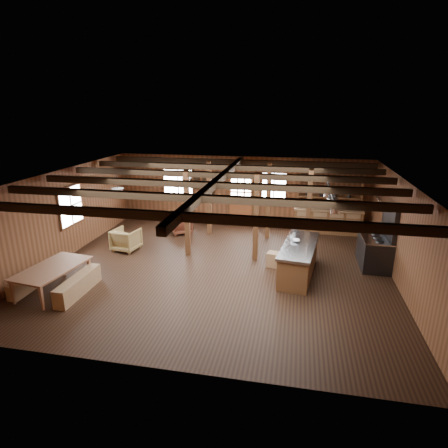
{
  "coord_description": "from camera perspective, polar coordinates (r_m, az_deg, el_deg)",
  "views": [
    {
      "loc": [
        2.18,
        -9.98,
        4.69
      ],
      "look_at": [
        -0.0,
        1.01,
        1.13
      ],
      "focal_mm": 30.0,
      "sensor_mm": 36.0,
      "label": 1
    }
  ],
  "objects": [
    {
      "name": "counter_pot",
      "position": [
        11.5,
        10.75,
        -1.31
      ],
      "size": [
        0.26,
        0.26,
        0.16
      ],
      "primitive_type": "cylinder",
      "color": "silver",
      "rests_on": "kitchen_island"
    },
    {
      "name": "ceiling_joists",
      "position": [
        10.58,
        -0.86,
        6.68
      ],
      "size": [
        9.8,
        8.82,
        0.18
      ],
      "color": "black",
      "rests_on": "ceiling"
    },
    {
      "name": "pendant_lamps",
      "position": [
        12.09,
        -10.56,
        5.7
      ],
      "size": [
        1.86,
        2.36,
        0.66
      ],
      "color": "#2A2A2C",
      "rests_on": "ceiling"
    },
    {
      "name": "bench_wall",
      "position": [
        11.33,
        -27.43,
        -7.83
      ],
      "size": [
        0.27,
        1.46,
        0.4
      ],
      "primitive_type": "cube",
      "color": "olive",
      "rests_on": "floor"
    },
    {
      "name": "dining_table",
      "position": [
        10.83,
        -24.39,
        -7.7
      ],
      "size": [
        1.33,
        2.08,
        0.69
      ],
      "primitive_type": "imported",
      "rotation": [
        0.0,
        0.0,
        1.44
      ],
      "color": "#976244",
      "rests_on": "floor"
    },
    {
      "name": "notice_boards",
      "position": [
        15.21,
        -3.02,
        6.03
      ],
      "size": [
        1.08,
        0.03,
        0.9
      ],
      "color": "silver",
      "rests_on": "wall_back"
    },
    {
      "name": "back_counter",
      "position": [
        14.81,
        15.5,
        0.95
      ],
      "size": [
        2.55,
        0.6,
        2.45
      ],
      "color": "brown",
      "rests_on": "floor"
    },
    {
      "name": "bowl",
      "position": [
        10.96,
        10.78,
        -2.51
      ],
      "size": [
        0.27,
        0.27,
        0.07
      ],
      "primitive_type": "imported",
      "rotation": [
        0.0,
        0.0,
        0.02
      ],
      "color": "silver",
      "rests_on": "kitchen_island"
    },
    {
      "name": "bench_aisle",
      "position": [
        10.52,
        -21.31,
        -8.69
      ],
      "size": [
        0.33,
        1.75,
        0.48
      ],
      "primitive_type": "cube",
      "color": "olive",
      "rests_on": "floor"
    },
    {
      "name": "armchair_b",
      "position": [
        15.05,
        -7.52,
        0.62
      ],
      "size": [
        0.74,
        0.75,
        0.65
      ],
      "primitive_type": "imported",
      "rotation": [
        0.0,
        0.0,
        3.19
      ],
      "color": "brown",
      "rests_on": "floor"
    },
    {
      "name": "armchair_c",
      "position": [
        13.04,
        -14.68,
        -2.3
      ],
      "size": [
        0.92,
        0.94,
        0.75
      ],
      "primitive_type": "imported",
      "rotation": [
        0.0,
        0.0,
        2.98
      ],
      "color": "olive",
      "rests_on": "floor"
    },
    {
      "name": "window_left",
      "position": [
        13.05,
        -22.36,
        2.59
      ],
      "size": [
        0.14,
        1.24,
        1.32
      ],
      "color": "white",
      "rests_on": "wall_back"
    },
    {
      "name": "kitchen_island",
      "position": [
        10.95,
        11.28,
        -5.34
      ],
      "size": [
        1.21,
        2.6,
        1.2
      ],
      "rotation": [
        0.0,
        0.0,
        -0.14
      ],
      "color": "brown",
      "rests_on": "floor"
    },
    {
      "name": "room",
      "position": [
        10.73,
        -1.03,
        -0.22
      ],
      "size": [
        10.04,
        9.04,
        2.84
      ],
      "color": "black",
      "rests_on": "ground"
    },
    {
      "name": "pot_rack",
      "position": [
        10.66,
        15.91,
        4.01
      ],
      "size": [
        0.34,
        3.0,
        0.46
      ],
      "color": "#2A2A2C",
      "rests_on": "ceiling"
    },
    {
      "name": "window_back_left",
      "position": [
        15.52,
        -6.98,
        6.02
      ],
      "size": [
        1.32,
        0.06,
        1.32
      ],
      "color": "white",
      "rests_on": "wall_back"
    },
    {
      "name": "commercial_range",
      "position": [
        12.2,
        22.23,
        -3.08
      ],
      "size": [
        0.84,
        1.64,
        2.02
      ],
      "color": "#2A2A2C",
      "rests_on": "floor"
    },
    {
      "name": "back_door",
      "position": [
        15.08,
        2.56,
        2.98
      ],
      "size": [
        1.02,
        0.08,
        2.15
      ],
      "color": "brown",
      "rests_on": "floor"
    },
    {
      "name": "window_back_right",
      "position": [
        14.8,
        7.61,
        5.42
      ],
      "size": [
        1.02,
        0.06,
        1.32
      ],
      "color": "white",
      "rests_on": "wall_back"
    },
    {
      "name": "armchair_a",
      "position": [
        14.39,
        -6.52,
        -0.04
      ],
      "size": [
        1.02,
        1.03,
        0.7
      ],
      "primitive_type": "imported",
      "rotation": [
        0.0,
        0.0,
        3.63
      ],
      "color": "#5C2C1B",
      "rests_on": "floor"
    },
    {
      "name": "timber_posts",
      "position": [
        12.61,
        3.28,
        2.48
      ],
      "size": [
        3.95,
        2.35,
        2.8
      ],
      "color": "#442A13",
      "rests_on": "floor"
    },
    {
      "name": "step_stool",
      "position": [
        11.49,
        7.74,
        -5.4
      ],
      "size": [
        0.57,
        0.46,
        0.45
      ],
      "primitive_type": "cube",
      "rotation": [
        0.0,
        0.0,
        -0.22
      ],
      "color": "olive",
      "rests_on": "floor"
    }
  ]
}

